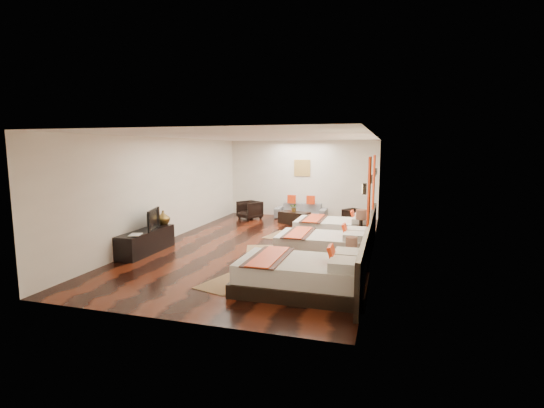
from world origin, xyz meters
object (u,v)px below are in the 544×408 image
(coffee_table, at_px, (294,218))
(tv_console, at_px, (146,241))
(nightstand_a, at_px, (351,264))
(armchair_left, at_px, (250,210))
(bed_far, at_px, (335,229))
(book, at_px, (130,235))
(bed_mid, at_px, (324,246))
(tv, at_px, (150,219))
(armchair_right, at_px, (354,217))
(sofa, at_px, (301,211))
(bed_near, at_px, (303,275))
(nightstand_b, at_px, (361,235))
(table_plant, at_px, (294,208))
(figurine, at_px, (163,218))

(coffee_table, bearing_deg, tv_console, -118.69)
(nightstand_a, xyz_separation_m, armchair_left, (-4.11, 5.73, 0.03))
(bed_far, height_order, book, bed_far)
(bed_mid, bearing_deg, tv, -171.00)
(tv, relative_size, coffee_table, 0.88)
(bed_mid, height_order, armchair_right, bed_mid)
(book, bearing_deg, armchair_left, 81.72)
(bed_mid, bearing_deg, book, -161.60)
(tv_console, height_order, sofa, tv_console)
(book, relative_size, armchair_right, 0.57)
(tv_console, height_order, coffee_table, tv_console)
(bed_near, height_order, book, bed_near)
(bed_mid, xyz_separation_m, nightstand_b, (0.75, 1.14, 0.06))
(nightstand_b, bearing_deg, nightstand_a, -90.00)
(tv_console, distance_m, armchair_right, 6.80)
(nightstand_b, bearing_deg, coffee_table, 130.55)
(coffee_table, bearing_deg, nightstand_b, -49.45)
(armchair_left, bearing_deg, sofa, 52.60)
(bed_mid, xyz_separation_m, sofa, (-1.62, 4.97, -0.01))
(sofa, xyz_separation_m, table_plant, (-0.01, -1.02, 0.27))
(nightstand_a, bearing_deg, bed_far, 102.55)
(tv_console, xyz_separation_m, armchair_right, (4.50, 5.09, -0.01))
(bed_mid, height_order, tv, tv)
(tv, bearing_deg, armchair_left, -25.43)
(tv_console, xyz_separation_m, table_plant, (2.56, 4.73, 0.27))
(figurine, relative_size, sofa, 0.20)
(tv_console, bearing_deg, nightstand_a, -7.10)
(nightstand_b, bearing_deg, sofa, 121.82)
(book, height_order, armchair_left, armchair_left)
(nightstand_a, distance_m, figurine, 5.16)
(nightstand_a, height_order, armchair_right, nightstand_a)
(bed_near, relative_size, bed_mid, 1.06)
(nightstand_b, distance_m, armchair_left, 5.20)
(bed_far, height_order, tv, tv)
(sofa, xyz_separation_m, armchair_right, (1.93, -0.66, -0.00))
(sofa, height_order, table_plant, table_plant)
(armchair_right, height_order, table_plant, table_plant)
(bed_mid, relative_size, tv, 2.45)
(figurine, height_order, coffee_table, figurine)
(bed_mid, bearing_deg, nightstand_a, -61.89)
(bed_mid, height_order, nightstand_b, nightstand_b)
(bed_far, bearing_deg, bed_mid, -90.01)
(book, height_order, table_plant, table_plant)
(bed_far, distance_m, book, 5.38)
(bed_near, height_order, table_plant, bed_near)
(nightstand_b, height_order, figurine, nightstand_b)
(book, bearing_deg, tv, 86.13)
(bed_mid, relative_size, bed_far, 0.98)
(book, bearing_deg, nightstand_b, 27.19)
(nightstand_b, bearing_deg, tv, -159.80)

